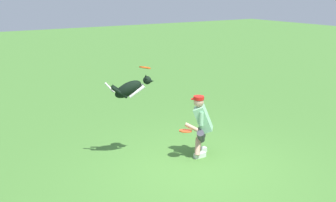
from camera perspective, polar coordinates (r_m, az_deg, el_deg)
ground_plane at (r=8.16m, az=4.17°, el=-9.39°), size 60.00×60.00×0.00m
person at (r=8.54m, az=4.69°, el=-3.22°), size 0.71×0.59×1.29m
dog at (r=8.28m, az=-5.30°, el=1.75°), size 0.95×0.49×0.53m
frisbee_flying at (r=8.23m, az=-3.25°, el=4.70°), size 0.29×0.30×0.12m
frisbee_held at (r=8.37m, az=2.47°, el=-4.21°), size 0.35×0.35×0.06m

